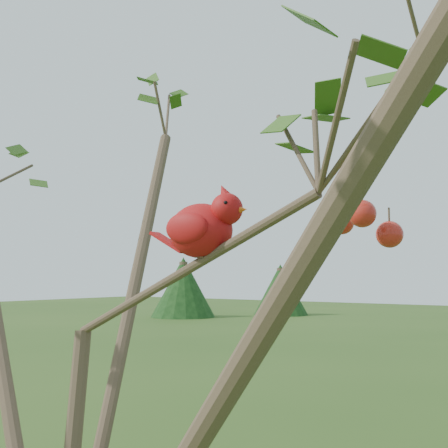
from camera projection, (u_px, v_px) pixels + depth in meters
crabapple_tree at (61, 250)px, 1.11m from camera, size 2.35×2.05×2.95m
cardinal at (204, 228)px, 1.02m from camera, size 0.21×0.11×0.15m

